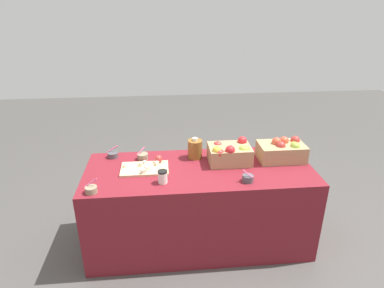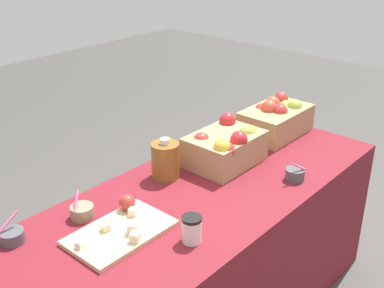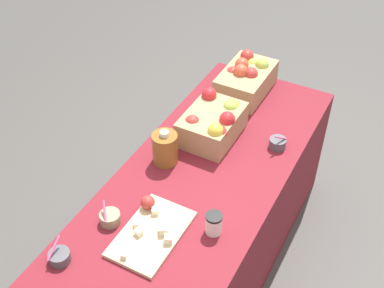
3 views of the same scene
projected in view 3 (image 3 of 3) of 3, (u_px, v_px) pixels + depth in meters
The scene contains 10 objects.
ground_plane at pixel (202, 262), 2.95m from camera, with size 10.00×10.00×0.00m, color #474442.
table at pixel (203, 221), 2.71m from camera, with size 1.90×0.76×0.74m, color maroon.
apple_crate_left at pixel (246, 78), 2.93m from camera, with size 0.39×0.25×0.20m.
apple_crate_middle at pixel (213, 123), 2.62m from camera, with size 0.36×0.26×0.20m.
cutting_board_front at pixel (151, 229), 2.17m from camera, with size 0.39×0.24×0.08m.
sample_bowl_mid at pixel (59, 257), 2.05m from camera, with size 0.10×0.09×0.11m.
sample_bowl_far at pixel (110, 218), 2.21m from camera, with size 0.09×0.09×0.11m.
sample_bowl_extra at pixel (278, 143), 2.59m from camera, with size 0.09×0.09×0.10m.
cider_jug at pixel (165, 148), 2.47m from camera, with size 0.13×0.13×0.19m.
coffee_cup at pixel (214, 223), 2.15m from camera, with size 0.07×0.07×0.10m.
Camera 3 is at (-1.59, -0.79, 2.46)m, focal length 46.85 mm.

